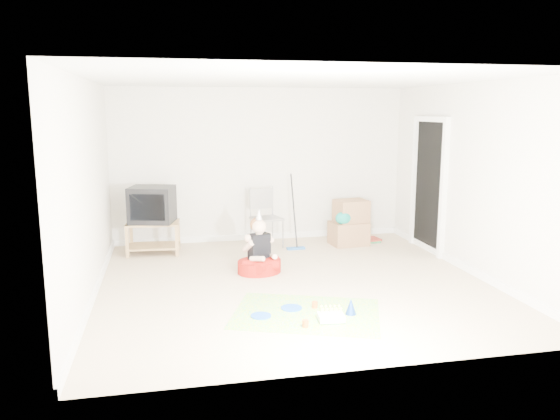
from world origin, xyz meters
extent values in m
plane|color=beige|center=(0.00, 0.00, 0.00)|extent=(5.00, 5.00, 0.00)
cube|color=black|center=(2.48, 1.20, 1.02)|extent=(0.02, 0.90, 2.05)
cube|color=#997445|center=(-1.82, 1.89, 0.49)|extent=(0.84, 0.56, 0.03)
cube|color=#997445|center=(-1.82, 1.89, 0.12)|extent=(0.84, 0.56, 0.03)
cube|color=#997445|center=(-2.21, 1.69, 0.25)|extent=(0.05, 0.05, 0.50)
cube|color=#997445|center=(-1.47, 1.64, 0.25)|extent=(0.05, 0.05, 0.50)
cube|color=#997445|center=(-2.18, 2.13, 0.25)|extent=(0.05, 0.05, 0.50)
cube|color=#997445|center=(-1.43, 2.08, 0.25)|extent=(0.05, 0.05, 0.50)
cube|color=black|center=(-1.82, 1.89, 0.78)|extent=(0.76, 0.68, 0.56)
cube|color=gray|center=(0.00, 1.94, 0.47)|extent=(0.54, 0.52, 0.03)
cylinder|color=gray|center=(-0.20, 1.89, 0.49)|extent=(0.02, 0.02, 0.98)
cylinder|color=gray|center=(0.19, 2.00, 0.49)|extent=(0.02, 0.02, 0.98)
cube|color=#956A48|center=(1.37, 1.81, 0.19)|extent=(0.63, 0.51, 0.39)
cube|color=#956A48|center=(1.42, 1.84, 0.57)|extent=(0.57, 0.48, 0.36)
ellipsoid|color=#0B7C6F|center=(1.22, 1.66, 0.49)|extent=(0.26, 0.18, 0.21)
cube|color=#235EAF|center=(0.43, 1.68, 0.02)|extent=(0.30, 0.12, 0.03)
cylinder|color=black|center=(0.43, 1.68, 0.61)|extent=(0.05, 0.40, 1.17)
cube|color=#277641|center=(1.84, 1.93, 0.02)|extent=(0.24, 0.31, 0.03)
cube|color=#9E2E21|center=(1.84, 1.93, 0.05)|extent=(0.26, 0.31, 0.03)
cylinder|color=#A6170F|center=(-0.36, 0.54, 0.09)|extent=(0.81, 0.81, 0.17)
cube|color=black|center=(-0.36, 0.54, 0.36)|extent=(0.32, 0.25, 0.38)
sphere|color=beige|center=(-0.36, 0.54, 0.65)|extent=(0.26, 0.26, 0.20)
cone|color=white|center=(-0.36, 0.54, 0.83)|extent=(0.10, 0.10, 0.15)
cube|color=#E22F7E|center=(-0.11, -1.11, 0.00)|extent=(1.90, 1.64, 0.01)
cube|color=white|center=(0.09, -1.38, 0.04)|extent=(0.29, 0.24, 0.07)
cube|color=#41B856|center=(0.09, -1.38, 0.01)|extent=(0.29, 0.24, 0.01)
cylinder|color=beige|center=(-0.01, -1.41, 0.11)|extent=(0.01, 0.01, 0.07)
cylinder|color=beige|center=(0.04, -1.42, 0.11)|extent=(0.01, 0.01, 0.07)
cylinder|color=beige|center=(0.08, -1.42, 0.11)|extent=(0.01, 0.01, 0.07)
cylinder|color=beige|center=(0.13, -1.43, 0.11)|extent=(0.01, 0.01, 0.07)
cylinder|color=beige|center=(0.18, -1.43, 0.11)|extent=(0.01, 0.01, 0.07)
cylinder|color=beige|center=(0.00, -1.33, 0.11)|extent=(0.01, 0.01, 0.07)
cylinder|color=beige|center=(0.04, -1.33, 0.11)|extent=(0.01, 0.01, 0.07)
cylinder|color=beige|center=(0.09, -1.33, 0.11)|extent=(0.01, 0.01, 0.07)
cylinder|color=beige|center=(0.14, -1.34, 0.11)|extent=(0.01, 0.01, 0.07)
cylinder|color=beige|center=(0.19, -1.34, 0.11)|extent=(0.01, 0.01, 0.07)
cylinder|color=blue|center=(-0.24, -0.93, 0.01)|extent=(0.32, 0.32, 0.01)
cylinder|color=blue|center=(-0.63, -1.10, 0.01)|extent=(0.27, 0.27, 0.01)
cylinder|color=#D05417|center=(0.02, -0.97, 0.04)|extent=(0.08, 0.08, 0.07)
cylinder|color=#D05417|center=(-0.22, -1.49, 0.04)|extent=(0.09, 0.09, 0.08)
cone|color=#1740A3|center=(0.36, -1.24, 0.10)|extent=(0.17, 0.17, 0.18)
camera|label=1|loc=(-1.57, -6.68, 2.24)|focal=35.00mm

